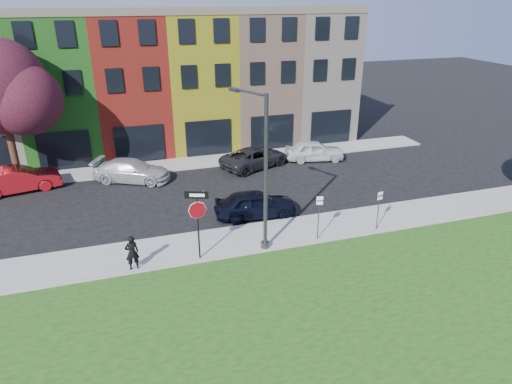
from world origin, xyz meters
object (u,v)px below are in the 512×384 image
object	(u,v)px
stop_sign	(197,212)
sedan_near	(255,204)
man	(132,253)
street_lamp	(262,174)

from	to	relation	value
stop_sign	sedan_near	xyz separation A→B (m)	(3.80, 3.55, -1.74)
man	sedan_near	bearing A→B (deg)	-160.07
street_lamp	man	bearing A→B (deg)	157.72
sedan_near	street_lamp	bearing A→B (deg)	172.87
stop_sign	street_lamp	world-z (taller)	street_lamp
sedan_near	stop_sign	bearing A→B (deg)	138.15
sedan_near	street_lamp	world-z (taller)	street_lamp
stop_sign	street_lamp	bearing A→B (deg)	23.65
stop_sign	man	xyz separation A→B (m)	(-2.96, 0.02, -1.56)
street_lamp	sedan_near	bearing A→B (deg)	53.61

